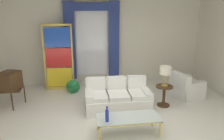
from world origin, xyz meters
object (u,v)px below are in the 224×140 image
(bottle_blue_decanter, at_px, (107,115))
(stained_glass_divider, at_px, (59,59))
(round_side_table, at_px, (164,94))
(armchair_white, at_px, (185,88))
(table_lamp_brass, at_px, (166,71))
(bottle_crystal_tall, at_px, (107,113))
(vintage_tv, at_px, (9,81))
(couch_white_long, at_px, (117,97))
(coffee_table, at_px, (128,118))
(peacock_figurine, at_px, (73,87))

(bottle_blue_decanter, distance_m, stained_glass_divider, 3.42)
(round_side_table, bearing_deg, stained_glass_divider, 150.07)
(bottle_blue_decanter, distance_m, armchair_white, 3.32)
(armchair_white, xyz_separation_m, table_lamp_brass, (-0.89, -0.51, 0.74))
(bottle_crystal_tall, height_order, round_side_table, bottle_crystal_tall)
(bottle_crystal_tall, xyz_separation_m, vintage_tv, (-2.51, 1.91, 0.20))
(couch_white_long, distance_m, bottle_crystal_tall, 1.44)
(coffee_table, height_order, peacock_figurine, peacock_figurine)
(bottle_blue_decanter, bearing_deg, table_lamp_brass, 38.34)
(armchair_white, distance_m, table_lamp_brass, 1.26)
(bottle_crystal_tall, height_order, table_lamp_brass, table_lamp_brass)
(armchair_white, bearing_deg, bottle_crystal_tall, -146.20)
(stained_glass_divider, height_order, table_lamp_brass, stained_glass_divider)
(stained_glass_divider, height_order, round_side_table, stained_glass_divider)
(coffee_table, bearing_deg, table_lamp_brass, 44.57)
(armchair_white, distance_m, round_side_table, 1.02)
(vintage_tv, height_order, round_side_table, vintage_tv)
(vintage_tv, relative_size, armchair_white, 1.35)
(bottle_crystal_tall, xyz_separation_m, peacock_figurine, (-0.79, 2.55, -0.31))
(armchair_white, distance_m, stained_glass_divider, 4.16)
(bottle_blue_decanter, height_order, peacock_figurine, bottle_blue_decanter)
(vintage_tv, distance_m, stained_glass_divider, 1.73)
(couch_white_long, bearing_deg, table_lamp_brass, -2.71)
(couch_white_long, xyz_separation_m, stained_glass_divider, (-1.68, 1.67, 0.75))
(bottle_crystal_tall, height_order, vintage_tv, vintage_tv)
(bottle_crystal_tall, distance_m, round_side_table, 2.21)
(bottle_blue_decanter, xyz_separation_m, round_side_table, (1.80, 1.42, -0.20))
(vintage_tv, distance_m, peacock_figurine, 1.91)
(coffee_table, distance_m, table_lamp_brass, 1.96)
(peacock_figurine, relative_size, table_lamp_brass, 1.05)
(bottle_crystal_tall, bearing_deg, couch_white_long, 71.36)
(round_side_table, xyz_separation_m, table_lamp_brass, (0.00, 0.00, 0.67))
(couch_white_long, bearing_deg, stained_glass_divider, 135.17)
(armchair_white, bearing_deg, round_side_table, -150.37)
(coffee_table, distance_m, stained_glass_divider, 3.54)
(bottle_blue_decanter, xyz_separation_m, table_lamp_brass, (1.80, 1.42, 0.48))
(armchair_white, bearing_deg, coffee_table, -140.74)
(coffee_table, height_order, vintage_tv, vintage_tv)
(stained_glass_divider, bearing_deg, bottle_blue_decanter, -68.96)
(coffee_table, distance_m, bottle_blue_decanter, 0.53)
(couch_white_long, xyz_separation_m, vintage_tv, (-2.96, 0.56, 0.42))
(couch_white_long, relative_size, vintage_tv, 1.31)
(vintage_tv, relative_size, stained_glass_divider, 0.61)
(vintage_tv, height_order, table_lamp_brass, vintage_tv)
(vintage_tv, bearing_deg, armchair_white, -1.29)
(armchair_white, bearing_deg, bottle_blue_decanter, -144.34)
(couch_white_long, height_order, round_side_table, couch_white_long)
(couch_white_long, height_order, bottle_blue_decanter, couch_white_long)
(table_lamp_brass, bearing_deg, bottle_blue_decanter, -141.66)
(coffee_table, xyz_separation_m, armchair_white, (2.21, 1.80, -0.09))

